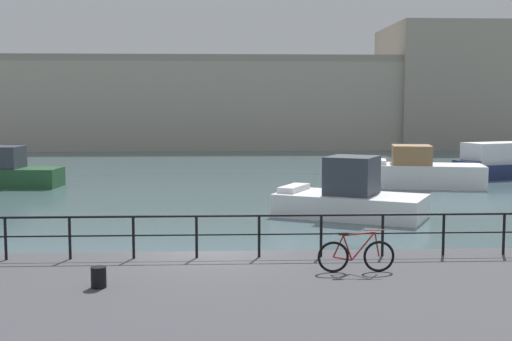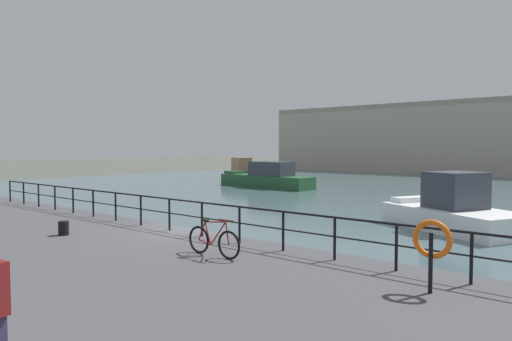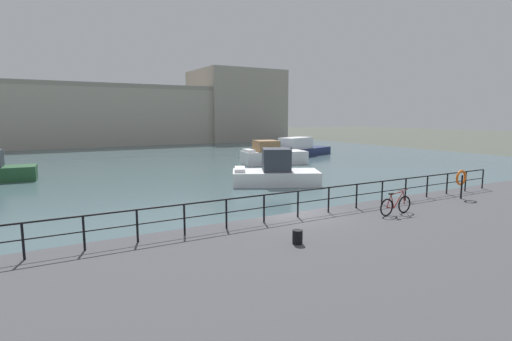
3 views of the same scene
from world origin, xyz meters
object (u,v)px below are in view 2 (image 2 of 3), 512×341
object	(u,v)px
parked_bicycle	(213,241)
life_ring_stand	(432,242)
moored_red_daysailer	(267,178)
moored_small_launch	(243,172)
mooring_bollard	(64,228)
moored_white_yacht	(454,211)

from	to	relation	value
parked_bicycle	life_ring_stand	distance (m)	5.29
parked_bicycle	life_ring_stand	xyz separation A→B (m)	(5.22, 0.61, 0.59)
moored_red_daysailer	parked_bicycle	bearing A→B (deg)	129.97
moored_small_launch	mooring_bollard	bearing A→B (deg)	-31.10
life_ring_stand	moored_small_launch	bearing A→B (deg)	136.03
moored_small_launch	parked_bicycle	distance (m)	39.33
moored_white_yacht	life_ring_stand	xyz separation A→B (m)	(2.98, -11.91, 0.99)
parked_bicycle	life_ring_stand	world-z (taller)	life_ring_stand
moored_white_yacht	moored_small_launch	distance (m)	32.69
moored_white_yacht	moored_small_launch	xyz separation A→B (m)	(-27.57, 17.56, 0.01)
life_ring_stand	moored_red_daysailer	bearing A→B (deg)	133.71
moored_red_daysailer	moored_small_launch	xyz separation A→B (m)	(-8.35, 6.25, -0.04)
mooring_bollard	life_ring_stand	xyz separation A→B (m)	(10.83, 1.64, 0.75)
moored_white_yacht	life_ring_stand	bearing A→B (deg)	131.35
moored_small_launch	parked_bicycle	world-z (taller)	moored_small_launch
moored_white_yacht	mooring_bollard	bearing A→B (deg)	87.21
moored_red_daysailer	parked_bicycle	world-z (taller)	moored_red_daysailer
moored_small_launch	mooring_bollard	world-z (taller)	moored_small_launch
moored_red_daysailer	moored_white_yacht	size ratio (longest dim) A/B	1.44
moored_white_yacht	parked_bicycle	xyz separation A→B (m)	(-2.24, -12.52, 0.40)
moored_white_yacht	life_ring_stand	distance (m)	12.32
moored_red_daysailer	parked_bicycle	xyz separation A→B (m)	(16.98, -23.83, 0.35)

